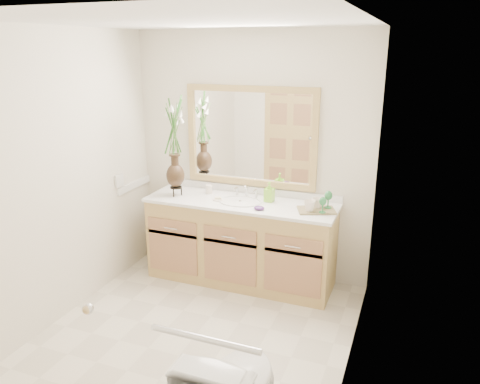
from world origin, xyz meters
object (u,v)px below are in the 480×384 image
at_px(soap_bottle, 269,193).
at_px(tray, 316,210).
at_px(tumbler, 209,189).
at_px(flower_vase, 174,137).

relative_size(soap_bottle, tray, 0.52).
height_order(soap_bottle, tray, soap_bottle).
distance_m(tumbler, tray, 1.13).
xyz_separation_m(flower_vase, tumbler, (0.27, 0.18, -0.54)).
bearing_deg(flower_vase, tray, 1.79).
xyz_separation_m(soap_bottle, tray, (0.48, -0.11, -0.08)).
bearing_deg(tumbler, tray, -6.99).
bearing_deg(tray, tumbler, 150.91).
distance_m(flower_vase, tray, 1.51).
xyz_separation_m(flower_vase, soap_bottle, (0.91, 0.16, -0.50)).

